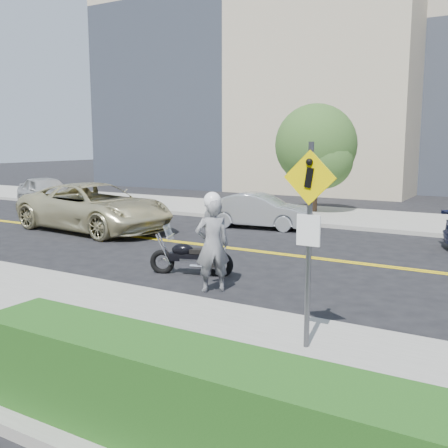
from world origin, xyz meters
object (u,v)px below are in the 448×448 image
parked_car_white (46,193)px  motorcycle (191,250)px  motorcyclist (212,242)px  parked_car_silver (259,211)px  suv (95,207)px  pedestrian_sign (309,226)px

parked_car_white → motorcycle: bearing=-95.0°
motorcyclist → parked_car_silver: (-2.89, 7.90, -0.43)m
parked_car_white → motorcyclist: bearing=-96.0°
suv → parked_car_white: 7.17m
pedestrian_sign → parked_car_silver: (-5.89, 10.09, -1.33)m
parked_car_white → parked_car_silver: 11.10m
suv → motorcycle: bearing=-112.1°
parked_car_silver → motorcyclist: bearing=-168.1°
suv → parked_car_silver: bearing=-47.5°
motorcycle → parked_car_silver: parked_car_silver is taller
motorcycle → motorcyclist: bearing=-58.2°
motorcyclist → motorcycle: bearing=-83.4°
motorcyclist → motorcycle: motorcyclist is taller
motorcycle → parked_car_white: 14.48m
parked_car_silver → pedestrian_sign: bearing=-158.0°
pedestrian_sign → parked_car_white: 19.69m
motorcyclist → pedestrian_sign: bearing=98.8°
motorcycle → parked_car_silver: size_ratio=0.51×
pedestrian_sign → motorcycle: size_ratio=1.53×
motorcycle → suv: (-6.46, 3.42, 0.24)m
pedestrian_sign → parked_car_silver: bearing=120.3°
pedestrian_sign → parked_car_silver: pedestrian_sign is taller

